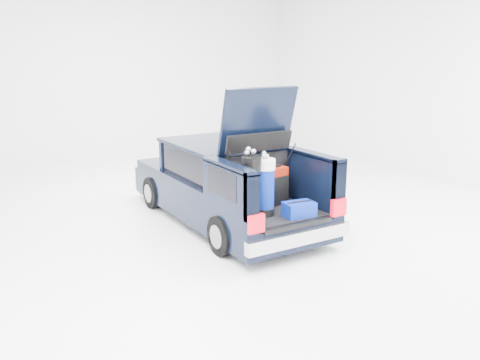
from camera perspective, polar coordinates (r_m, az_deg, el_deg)
ground at (r=9.26m, az=-1.59°, el=-4.65°), size 14.00×14.00×0.00m
car at (r=9.15m, az=-1.95°, el=-0.47°), size 1.87×4.65×2.47m
red_suitcase at (r=8.14m, az=3.91°, el=-0.67°), size 0.42×0.31×0.64m
black_golf_bag at (r=7.47m, az=1.14°, el=-0.67°), size 0.30×0.37×1.04m
blue_golf_bag at (r=7.56m, az=2.85°, el=-0.74°), size 0.38×0.38×0.97m
blue_duffel at (r=7.63m, az=6.65°, el=-3.27°), size 0.48×0.34×0.24m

